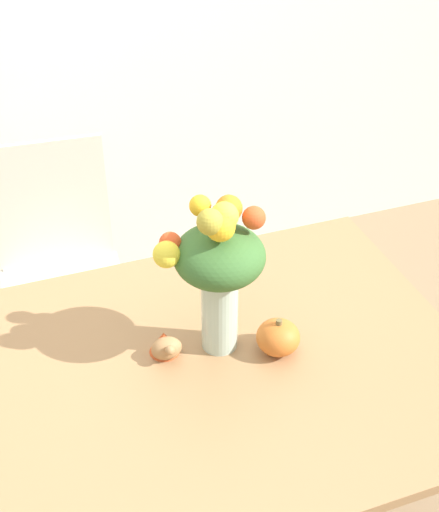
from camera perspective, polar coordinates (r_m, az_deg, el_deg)
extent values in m
cube|color=#9E754C|center=(1.81, -1.58, -9.33)|extent=(1.37, 1.00, 0.03)
cylinder|color=#9E754C|center=(2.55, 8.81, -5.04)|extent=(0.06, 0.06, 0.71)
cylinder|color=#B2CCBC|center=(1.79, 0.00, -4.26)|extent=(0.09, 0.09, 0.24)
cylinder|color=silver|center=(1.82, 0.00, -5.65)|extent=(0.08, 0.08, 0.12)
cylinder|color=#38662D|center=(1.77, 0.57, -3.36)|extent=(0.01, 0.01, 0.28)
cylinder|color=#38662D|center=(1.78, -0.02, -3.11)|extent=(0.01, 0.01, 0.28)
cylinder|color=#38662D|center=(1.77, -0.58, -3.39)|extent=(0.00, 0.01, 0.28)
cylinder|color=#38662D|center=(1.75, -0.34, -3.81)|extent=(0.01, 0.01, 0.28)
cylinder|color=#38662D|center=(1.76, 0.37, -3.80)|extent=(0.01, 0.01, 0.28)
ellipsoid|color=#38662D|center=(1.69, 0.00, 0.00)|extent=(0.22, 0.22, 0.13)
sphere|color=yellow|center=(1.60, 0.08, 2.33)|extent=(0.07, 0.07, 0.07)
sphere|color=yellow|center=(1.67, -1.56, 4.05)|extent=(0.05, 0.05, 0.05)
sphere|color=yellow|center=(1.65, -4.27, 0.12)|extent=(0.06, 0.06, 0.06)
sphere|color=yellow|center=(1.61, 0.39, 3.22)|extent=(0.07, 0.07, 0.07)
sphere|color=#AD9E33|center=(1.58, -0.76, 2.74)|extent=(0.06, 0.06, 0.06)
sphere|color=orange|center=(1.65, 0.76, 3.83)|extent=(0.06, 0.06, 0.06)
sphere|color=#D64C23|center=(1.67, -3.97, 1.05)|extent=(0.05, 0.05, 0.05)
sphere|color=#D64C23|center=(1.66, 2.77, 3.07)|extent=(0.06, 0.06, 0.06)
ellipsoid|color=orange|center=(1.82, 4.71, -6.50)|extent=(0.11, 0.11, 0.09)
cylinder|color=brown|center=(1.79, 4.78, -5.37)|extent=(0.02, 0.02, 0.02)
ellipsoid|color=#A87A4C|center=(1.81, -4.26, -7.37)|extent=(0.08, 0.06, 0.06)
cone|color=#C64C23|center=(1.83, -4.46, -6.89)|extent=(0.08, 0.08, 0.06)
sphere|color=#A87A4C|center=(1.78, -4.00, -7.54)|extent=(0.03, 0.03, 0.03)
cube|color=silver|center=(2.51, -12.21, -3.24)|extent=(0.45, 0.45, 0.02)
cylinder|color=silver|center=(2.54, -15.00, -10.25)|extent=(0.04, 0.04, 0.44)
cylinder|color=silver|center=(2.55, -7.33, -9.00)|extent=(0.04, 0.04, 0.44)
cylinder|color=silver|center=(2.80, -15.44, -5.36)|extent=(0.04, 0.04, 0.44)
cylinder|color=silver|center=(2.80, -8.53, -4.23)|extent=(0.04, 0.04, 0.44)
cube|color=silver|center=(2.54, -13.39, 3.99)|extent=(0.40, 0.05, 0.49)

